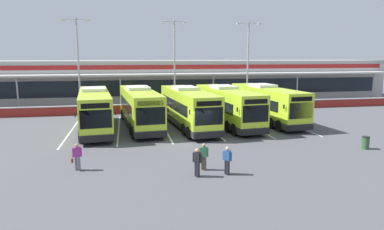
{
  "coord_description": "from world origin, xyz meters",
  "views": [
    {
      "loc": [
        -5.54,
        -25.56,
        6.64
      ],
      "look_at": [
        0.05,
        3.0,
        1.6
      ],
      "focal_mm": 31.8,
      "sensor_mm": 36.0,
      "label": 1
    }
  ],
  "objects_px": {
    "coach_bus_rightmost": "(266,104)",
    "pedestrian_in_dark_coat": "(197,161)",
    "coach_bus_centre": "(188,108)",
    "pedestrian_with_handbag": "(77,156)",
    "coach_bus_left_centre": "(140,108)",
    "lamp_post_centre": "(175,59)",
    "litter_bin": "(366,143)",
    "lamp_post_west": "(78,59)",
    "pedestrian_near_bin": "(204,156)",
    "coach_bus_leftmost": "(95,111)",
    "lamp_post_east": "(248,59)",
    "coach_bus_right_centre": "(227,107)",
    "pedestrian_child": "(227,160)"
  },
  "relations": [
    {
      "from": "lamp_post_west",
      "to": "coach_bus_rightmost",
      "type": "bearing_deg",
      "value": -27.15
    },
    {
      "from": "coach_bus_rightmost",
      "to": "lamp_post_east",
      "type": "bearing_deg",
      "value": 80.7
    },
    {
      "from": "coach_bus_left_centre",
      "to": "coach_bus_right_centre",
      "type": "height_order",
      "value": "same"
    },
    {
      "from": "coach_bus_centre",
      "to": "pedestrian_in_dark_coat",
      "type": "bearing_deg",
      "value": -98.11
    },
    {
      "from": "pedestrian_near_bin",
      "to": "lamp_post_east",
      "type": "distance_m",
      "value": 26.94
    },
    {
      "from": "coach_bus_left_centre",
      "to": "litter_bin",
      "type": "height_order",
      "value": "coach_bus_left_centre"
    },
    {
      "from": "pedestrian_child",
      "to": "lamp_post_east",
      "type": "xyz_separation_m",
      "value": [
        10.25,
        24.81,
        5.42
      ]
    },
    {
      "from": "pedestrian_with_handbag",
      "to": "pedestrian_near_bin",
      "type": "distance_m",
      "value": 7.46
    },
    {
      "from": "coach_bus_rightmost",
      "to": "coach_bus_leftmost",
      "type": "bearing_deg",
      "value": -177.3
    },
    {
      "from": "coach_bus_centre",
      "to": "pedestrian_with_handbag",
      "type": "height_order",
      "value": "coach_bus_centre"
    },
    {
      "from": "pedestrian_child",
      "to": "lamp_post_centre",
      "type": "xyz_separation_m",
      "value": [
        0.6,
        24.8,
        5.42
      ]
    },
    {
      "from": "coach_bus_right_centre",
      "to": "pedestrian_near_bin",
      "type": "relative_size",
      "value": 7.62
    },
    {
      "from": "coach_bus_rightmost",
      "to": "pedestrian_near_bin",
      "type": "xyz_separation_m",
      "value": [
        -9.69,
        -13.55,
        -0.91
      ]
    },
    {
      "from": "coach_bus_leftmost",
      "to": "lamp_post_east",
      "type": "distance_m",
      "value": 22.09
    },
    {
      "from": "coach_bus_rightmost",
      "to": "pedestrian_near_bin",
      "type": "distance_m",
      "value": 16.69
    },
    {
      "from": "coach_bus_centre",
      "to": "lamp_post_west",
      "type": "bearing_deg",
      "value": 134.72
    },
    {
      "from": "pedestrian_near_bin",
      "to": "coach_bus_leftmost",
      "type": "bearing_deg",
      "value": 119.49
    },
    {
      "from": "pedestrian_with_handbag",
      "to": "pedestrian_in_dark_coat",
      "type": "distance_m",
      "value": 7.13
    },
    {
      "from": "lamp_post_centre",
      "to": "lamp_post_west",
      "type": "bearing_deg",
      "value": -178.68
    },
    {
      "from": "lamp_post_centre",
      "to": "lamp_post_east",
      "type": "xyz_separation_m",
      "value": [
        9.65,
        0.01,
        0.0
      ]
    },
    {
      "from": "coach_bus_left_centre",
      "to": "lamp_post_centre",
      "type": "distance_m",
      "value": 12.39
    },
    {
      "from": "pedestrian_in_dark_coat",
      "to": "lamp_post_west",
      "type": "xyz_separation_m",
      "value": [
        -9.15,
        24.57,
        5.42
      ]
    },
    {
      "from": "coach_bus_left_centre",
      "to": "coach_bus_centre",
      "type": "xyz_separation_m",
      "value": [
        4.42,
        -0.97,
        0.0
      ]
    },
    {
      "from": "pedestrian_near_bin",
      "to": "lamp_post_west",
      "type": "distance_m",
      "value": 26.05
    },
    {
      "from": "pedestrian_near_bin",
      "to": "lamp_post_west",
      "type": "height_order",
      "value": "lamp_post_west"
    },
    {
      "from": "coach_bus_right_centre",
      "to": "litter_bin",
      "type": "bearing_deg",
      "value": -55.31
    },
    {
      "from": "lamp_post_centre",
      "to": "coach_bus_right_centre",
      "type": "bearing_deg",
      "value": -72.17
    },
    {
      "from": "coach_bus_right_centre",
      "to": "litter_bin",
      "type": "height_order",
      "value": "coach_bus_right_centre"
    },
    {
      "from": "coach_bus_rightmost",
      "to": "pedestrian_in_dark_coat",
      "type": "distance_m",
      "value": 17.89
    },
    {
      "from": "coach_bus_left_centre",
      "to": "litter_bin",
      "type": "bearing_deg",
      "value": -35.23
    },
    {
      "from": "coach_bus_leftmost",
      "to": "pedestrian_with_handbag",
      "type": "bearing_deg",
      "value": -90.59
    },
    {
      "from": "coach_bus_left_centre",
      "to": "pedestrian_in_dark_coat",
      "type": "xyz_separation_m",
      "value": [
        2.51,
        -14.36,
        -0.91
      ]
    },
    {
      "from": "coach_bus_leftmost",
      "to": "coach_bus_right_centre",
      "type": "distance_m",
      "value": 12.48
    },
    {
      "from": "coach_bus_centre",
      "to": "coach_bus_rightmost",
      "type": "relative_size",
      "value": 1.0
    },
    {
      "from": "pedestrian_with_handbag",
      "to": "pedestrian_in_dark_coat",
      "type": "xyz_separation_m",
      "value": [
        6.71,
        -2.41,
        0.02
      ]
    },
    {
      "from": "coach_bus_centre",
      "to": "pedestrian_in_dark_coat",
      "type": "relative_size",
      "value": 7.62
    },
    {
      "from": "pedestrian_near_bin",
      "to": "pedestrian_with_handbag",
      "type": "bearing_deg",
      "value": 169.38
    },
    {
      "from": "pedestrian_in_dark_coat",
      "to": "pedestrian_child",
      "type": "distance_m",
      "value": 1.74
    },
    {
      "from": "pedestrian_near_bin",
      "to": "litter_bin",
      "type": "bearing_deg",
      "value": 10.16
    },
    {
      "from": "coach_bus_rightmost",
      "to": "lamp_post_centre",
      "type": "height_order",
      "value": "lamp_post_centre"
    },
    {
      "from": "lamp_post_west",
      "to": "litter_bin",
      "type": "xyz_separation_m",
      "value": [
        22.32,
        -21.28,
        -5.82
      ]
    },
    {
      "from": "coach_bus_right_centre",
      "to": "pedestrian_in_dark_coat",
      "type": "bearing_deg",
      "value": -113.1
    },
    {
      "from": "pedestrian_with_handbag",
      "to": "lamp_post_west",
      "type": "height_order",
      "value": "lamp_post_west"
    },
    {
      "from": "coach_bus_rightmost",
      "to": "lamp_post_west",
      "type": "xyz_separation_m",
      "value": [
        -19.46,
        9.98,
        4.5
      ]
    },
    {
      "from": "lamp_post_west",
      "to": "lamp_post_centre",
      "type": "distance_m",
      "value": 11.5
    },
    {
      "from": "coach_bus_left_centre",
      "to": "lamp_post_east",
      "type": "height_order",
      "value": "lamp_post_east"
    },
    {
      "from": "litter_bin",
      "to": "lamp_post_centre",
      "type": "bearing_deg",
      "value": 116.68
    },
    {
      "from": "pedestrian_child",
      "to": "coach_bus_centre",
      "type": "bearing_deg",
      "value": 89.29
    },
    {
      "from": "pedestrian_in_dark_coat",
      "to": "pedestrian_with_handbag",
      "type": "bearing_deg",
      "value": 160.27
    },
    {
      "from": "coach_bus_right_centre",
      "to": "pedestrian_child",
      "type": "xyz_separation_m",
      "value": [
        -4.14,
        -13.78,
        -0.91
      ]
    }
  ]
}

